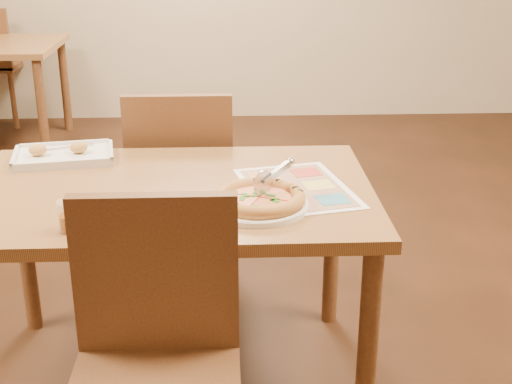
{
  "coord_description": "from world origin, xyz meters",
  "views": [
    {
      "loc": [
        0.18,
        -2.13,
        1.54
      ],
      "look_at": [
        0.27,
        -0.17,
        0.77
      ],
      "focal_mm": 50.0,
      "sensor_mm": 36.0,
      "label": 1
    }
  ],
  "objects_px": {
    "glass_tumbler": "(70,218)",
    "menu": "(297,188)",
    "chair_near": "(155,333)",
    "plate": "(256,205)",
    "pizza_cutter": "(273,176)",
    "pizza": "(259,198)",
    "dining_table": "(170,213)",
    "chair_far": "(181,170)",
    "appetizer_tray": "(63,156)"
  },
  "relations": [
    {
      "from": "pizza",
      "to": "glass_tumbler",
      "type": "xyz_separation_m",
      "value": [
        -0.53,
        -0.14,
        0.01
      ]
    },
    {
      "from": "chair_far",
      "to": "glass_tumbler",
      "type": "relative_size",
      "value": 5.34
    },
    {
      "from": "chair_far",
      "to": "plate",
      "type": "bearing_deg",
      "value": 109.24
    },
    {
      "from": "chair_near",
      "to": "pizza",
      "type": "distance_m",
      "value": 0.54
    },
    {
      "from": "glass_tumbler",
      "to": "pizza",
      "type": "bearing_deg",
      "value": 15.1
    },
    {
      "from": "chair_near",
      "to": "appetizer_tray",
      "type": "height_order",
      "value": "chair_near"
    },
    {
      "from": "glass_tumbler",
      "to": "dining_table",
      "type": "bearing_deg",
      "value": 51.97
    },
    {
      "from": "pizza",
      "to": "appetizer_tray",
      "type": "height_order",
      "value": "appetizer_tray"
    },
    {
      "from": "plate",
      "to": "glass_tumbler",
      "type": "xyz_separation_m",
      "value": [
        -0.52,
        -0.14,
        0.03
      ]
    },
    {
      "from": "dining_table",
      "to": "chair_far",
      "type": "bearing_deg",
      "value": 90.0
    },
    {
      "from": "chair_far",
      "to": "menu",
      "type": "distance_m",
      "value": 0.76
    },
    {
      "from": "chair_near",
      "to": "plate",
      "type": "distance_m",
      "value": 0.53
    },
    {
      "from": "menu",
      "to": "plate",
      "type": "bearing_deg",
      "value": -132.11
    },
    {
      "from": "glass_tumbler",
      "to": "menu",
      "type": "height_order",
      "value": "glass_tumbler"
    },
    {
      "from": "dining_table",
      "to": "menu",
      "type": "xyz_separation_m",
      "value": [
        0.41,
        -0.02,
        0.09
      ]
    },
    {
      "from": "glass_tumbler",
      "to": "chair_near",
      "type": "bearing_deg",
      "value": -49.23
    },
    {
      "from": "chair_far",
      "to": "menu",
      "type": "relative_size",
      "value": 1.07
    },
    {
      "from": "chair_far",
      "to": "pizza",
      "type": "distance_m",
      "value": 0.84
    },
    {
      "from": "pizza_cutter",
      "to": "glass_tumbler",
      "type": "xyz_separation_m",
      "value": [
        -0.57,
        -0.18,
        -0.05
      ]
    },
    {
      "from": "dining_table",
      "to": "pizza",
      "type": "bearing_deg",
      "value": -31.77
    },
    {
      "from": "chair_far",
      "to": "pizza_cutter",
      "type": "xyz_separation_m",
      "value": [
        0.32,
        -0.73,
        0.24
      ]
    },
    {
      "from": "chair_near",
      "to": "pizza_cutter",
      "type": "height_order",
      "value": "chair_near"
    },
    {
      "from": "pizza",
      "to": "pizza_cutter",
      "type": "xyz_separation_m",
      "value": [
        0.04,
        0.04,
        0.06
      ]
    },
    {
      "from": "pizza_cutter",
      "to": "menu",
      "type": "height_order",
      "value": "pizza_cutter"
    },
    {
      "from": "chair_far",
      "to": "pizza",
      "type": "height_order",
      "value": "chair_far"
    },
    {
      "from": "plate",
      "to": "pizza",
      "type": "bearing_deg",
      "value": -8.85
    },
    {
      "from": "chair_near",
      "to": "menu",
      "type": "height_order",
      "value": "chair_near"
    },
    {
      "from": "plate",
      "to": "menu",
      "type": "xyz_separation_m",
      "value": [
        0.14,
        0.15,
        -0.01
      ]
    },
    {
      "from": "dining_table",
      "to": "appetizer_tray",
      "type": "height_order",
      "value": "appetizer_tray"
    },
    {
      "from": "chair_far",
      "to": "chair_near",
      "type": "bearing_deg",
      "value": 90.0
    },
    {
      "from": "chair_far",
      "to": "menu",
      "type": "bearing_deg",
      "value": 123.21
    },
    {
      "from": "dining_table",
      "to": "chair_far",
      "type": "distance_m",
      "value": 0.61
    },
    {
      "from": "pizza_cutter",
      "to": "appetizer_tray",
      "type": "xyz_separation_m",
      "value": [
        -0.72,
        0.44,
        -0.07
      ]
    },
    {
      "from": "pizza",
      "to": "menu",
      "type": "height_order",
      "value": "pizza"
    },
    {
      "from": "chair_far",
      "to": "dining_table",
      "type": "bearing_deg",
      "value": 90.0
    },
    {
      "from": "plate",
      "to": "pizza_cutter",
      "type": "xyz_separation_m",
      "value": [
        0.05,
        0.04,
        0.08
      ]
    },
    {
      "from": "plate",
      "to": "glass_tumbler",
      "type": "height_order",
      "value": "glass_tumbler"
    },
    {
      "from": "dining_table",
      "to": "plate",
      "type": "height_order",
      "value": "plate"
    },
    {
      "from": "pizza",
      "to": "glass_tumbler",
      "type": "distance_m",
      "value": 0.55
    },
    {
      "from": "dining_table",
      "to": "glass_tumbler",
      "type": "relative_size",
      "value": 14.78
    },
    {
      "from": "chair_near",
      "to": "pizza",
      "type": "relative_size",
      "value": 1.71
    },
    {
      "from": "chair_near",
      "to": "plate",
      "type": "xyz_separation_m",
      "value": [
        0.27,
        0.43,
        0.16
      ]
    },
    {
      "from": "plate",
      "to": "glass_tumbler",
      "type": "bearing_deg",
      "value": -164.46
    },
    {
      "from": "glass_tumbler",
      "to": "menu",
      "type": "distance_m",
      "value": 0.72
    },
    {
      "from": "chair_near",
      "to": "glass_tumbler",
      "type": "bearing_deg",
      "value": 130.77
    },
    {
      "from": "dining_table",
      "to": "chair_near",
      "type": "relative_size",
      "value": 2.77
    },
    {
      "from": "appetizer_tray",
      "to": "menu",
      "type": "xyz_separation_m",
      "value": [
        0.8,
        -0.33,
        -0.01
      ]
    },
    {
      "from": "pizza",
      "to": "glass_tumbler",
      "type": "height_order",
      "value": "glass_tumbler"
    },
    {
      "from": "chair_near",
      "to": "glass_tumbler",
      "type": "height_order",
      "value": "chair_near"
    },
    {
      "from": "plate",
      "to": "pizza",
      "type": "height_order",
      "value": "pizza"
    }
  ]
}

